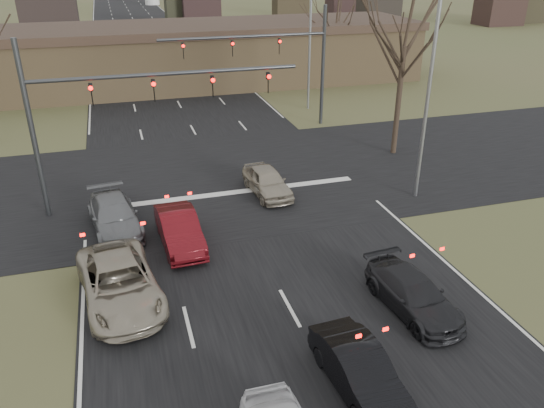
% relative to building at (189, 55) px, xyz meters
% --- Properties ---
extents(ground, '(360.00, 360.00, 0.00)m').
position_rel_building_xyz_m(ground, '(-2.00, -38.00, -2.67)').
color(ground, '#4B552D').
rests_on(ground, ground).
extents(road_main, '(14.00, 300.00, 0.02)m').
position_rel_building_xyz_m(road_main, '(-2.00, 22.00, -2.66)').
color(road_main, black).
rests_on(road_main, ground).
extents(road_cross, '(200.00, 14.00, 0.02)m').
position_rel_building_xyz_m(road_cross, '(-2.00, -23.00, -2.65)').
color(road_cross, black).
rests_on(road_cross, ground).
extents(building, '(42.40, 10.40, 5.30)m').
position_rel_building_xyz_m(building, '(0.00, 0.00, 0.00)').
color(building, olive).
rests_on(building, ground).
extents(mast_arm_near, '(12.12, 0.24, 8.00)m').
position_rel_building_xyz_m(mast_arm_near, '(-7.23, -25.00, 2.41)').
color(mast_arm_near, '#383A3D').
rests_on(mast_arm_near, ground).
extents(mast_arm_far, '(11.12, 0.24, 8.00)m').
position_rel_building_xyz_m(mast_arm_far, '(4.18, -15.00, 2.35)').
color(mast_arm_far, '#383A3D').
rests_on(mast_arm_far, ground).
extents(streetlight_right_near, '(2.34, 0.25, 10.00)m').
position_rel_building_xyz_m(streetlight_right_near, '(6.82, -28.00, 2.92)').
color(streetlight_right_near, gray).
rests_on(streetlight_right_near, ground).
extents(streetlight_right_far, '(2.34, 0.25, 10.00)m').
position_rel_building_xyz_m(streetlight_right_far, '(7.32, -11.00, 2.92)').
color(streetlight_right_far, gray).
rests_on(streetlight_right_far, ground).
extents(tree_right_far, '(5.40, 5.40, 9.00)m').
position_rel_building_xyz_m(tree_right_far, '(13.00, -3.00, 4.29)').
color(tree_right_far, black).
rests_on(tree_right_far, ground).
extents(car_silver_suv, '(3.19, 5.68, 1.50)m').
position_rel_building_xyz_m(car_silver_suv, '(-7.52, -32.87, -1.92)').
color(car_silver_suv, '#A19782').
rests_on(car_silver_suv, ground).
extents(car_black_hatch, '(1.64, 4.07, 1.31)m').
position_rel_building_xyz_m(car_black_hatch, '(-1.33, -39.07, -2.01)').
color(car_black_hatch, black).
rests_on(car_black_hatch, ground).
extents(car_charcoal_sedan, '(2.11, 4.43, 1.25)m').
position_rel_building_xyz_m(car_charcoal_sedan, '(2.00, -36.24, -2.04)').
color(car_charcoal_sedan, black).
rests_on(car_charcoal_sedan, ground).
extents(car_grey_ahead, '(2.54, 4.96, 1.38)m').
position_rel_building_xyz_m(car_grey_ahead, '(-7.55, -27.37, -1.98)').
color(car_grey_ahead, slate).
rests_on(car_grey_ahead, ground).
extents(car_red_ahead, '(1.74, 4.40, 1.43)m').
position_rel_building_xyz_m(car_red_ahead, '(-5.00, -29.50, -1.95)').
color(car_red_ahead, '#520B11').
rests_on(car_red_ahead, ground).
extents(car_silver_ahead, '(1.93, 4.15, 1.37)m').
position_rel_building_xyz_m(car_silver_ahead, '(-0.07, -25.58, -1.98)').
color(car_silver_ahead, '#A49984').
rests_on(car_silver_ahead, ground).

